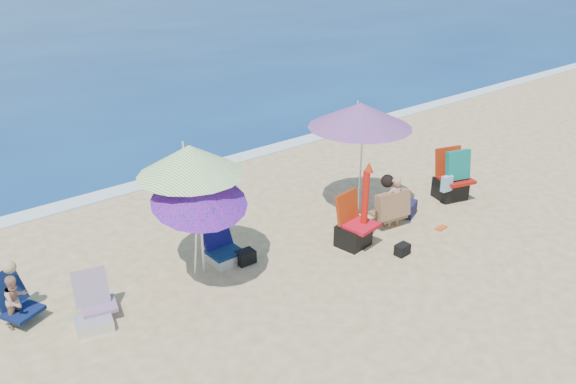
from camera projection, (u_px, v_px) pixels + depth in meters
ground at (344, 272)px, 8.93m from camera, size 120.00×120.00×0.00m
foam at (179, 174)px, 12.51m from camera, size 120.00×0.50×0.04m
umbrella_turquoise at (360, 115)px, 10.12m from camera, size 2.33×2.33×2.15m
umbrella_striped at (190, 160)px, 8.23m from camera, size 1.91×1.91×2.10m
umbrella_blue at (200, 191)px, 7.97m from camera, size 1.62×1.67×1.88m
furled_umbrella at (365, 201)px, 9.37m from camera, size 0.18×0.17×1.49m
chair_navy at (223, 250)px, 9.17m from camera, size 0.52×0.63×0.71m
chair_rainbow at (94, 311)px, 7.70m from camera, size 0.71×0.77×0.65m
camp_chair_left at (353, 230)px, 9.59m from camera, size 0.63×0.65×0.91m
camp_chair_right at (452, 181)px, 11.26m from camera, size 0.85×0.78×1.06m
person_center at (392, 202)px, 10.14m from camera, size 0.70×0.58×0.97m
person_left at (15, 298)px, 7.62m from camera, size 0.62×0.79×0.83m
bag_black_a at (246, 257)px, 9.12m from camera, size 0.30×0.23×0.21m
bag_navy_b at (407, 209)px, 10.67m from camera, size 0.45×0.40×0.28m
bag_black_b at (402, 250)px, 9.37m from camera, size 0.25×0.18×0.19m
orange_item at (441, 228)px, 10.23m from camera, size 0.25×0.12×0.03m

